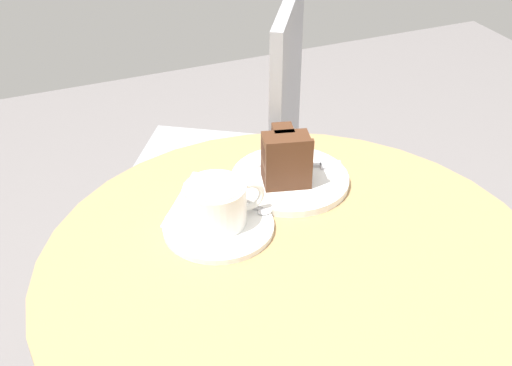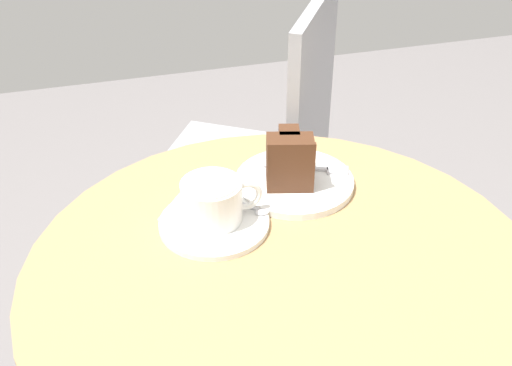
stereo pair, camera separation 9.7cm
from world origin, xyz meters
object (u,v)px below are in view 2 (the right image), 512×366
cake_plate (294,182)px  napkin (222,205)px  fork (316,169)px  cafe_chair (271,149)px  saucer (214,223)px  teaspoon (247,206)px  cake_slice (290,160)px  coffee_cup (213,200)px

cake_plate → napkin: size_ratio=0.88×
fork → cafe_chair: (0.04, 0.39, -0.20)m
saucer → cake_plate: size_ratio=0.85×
cafe_chair → fork: bearing=26.2°
fork → teaspoon: bearing=-132.1°
teaspoon → fork: size_ratio=0.60×
cake_plate → cafe_chair: size_ratio=0.22×
teaspoon → cake_slice: size_ratio=0.87×
cake_slice → fork: cake_slice is taller
coffee_cup → fork: 0.21m
teaspoon → fork: 0.15m
saucer → cake_slice: 0.16m
teaspoon → napkin: teaspoon is taller
saucer → coffee_cup: (0.00, 0.01, 0.04)m
napkin → fork: bearing=13.4°
coffee_cup → napkin: coffee_cup is taller
coffee_cup → teaspoon: bearing=14.3°
cake_plate → napkin: 0.13m
cake_plate → napkin: (-0.13, -0.03, -0.00)m
napkin → cafe_chair: size_ratio=0.25×
fork → cake_plate: bearing=-138.4°
cake_slice → coffee_cup: bearing=-157.0°
teaspoon → coffee_cup: bearing=-118.7°
coffee_cup → teaspoon: size_ratio=1.51×
coffee_cup → cafe_chair: cafe_chair is taller
napkin → cafe_chair: 0.51m
cake_plate → cafe_chair: cafe_chair is taller
napkin → cafe_chair: (0.21, 0.43, -0.18)m
teaspoon → fork: fork is taller
cafe_chair → cake_plate: bearing=20.5°
coffee_cup → cafe_chair: 0.57m
cake_slice → teaspoon: bearing=-151.7°
cake_slice → cafe_chair: size_ratio=0.10×
teaspoon → cafe_chair: cafe_chair is taller
fork → cafe_chair: bearing=106.4°
saucer → napkin: saucer is taller
cake_slice → cake_plate: bearing=26.4°
cafe_chair → napkin: bearing=6.3°
napkin → cafe_chair: cafe_chair is taller
saucer → teaspoon: size_ratio=2.04×
saucer → fork: 0.21m
cake_plate → cake_slice: cake_slice is taller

